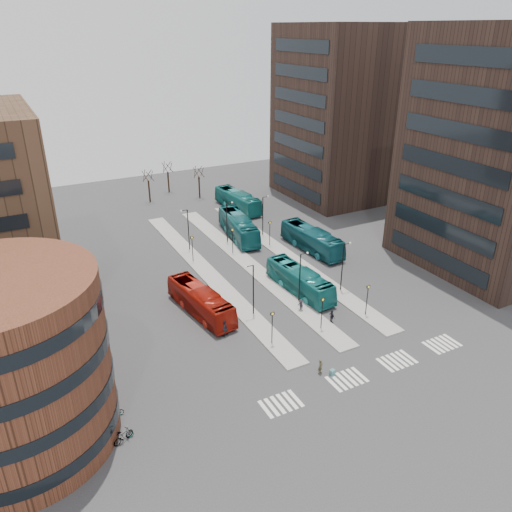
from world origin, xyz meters
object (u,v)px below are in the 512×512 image
teal_bus_a (300,280)px  commuter_a (224,328)px  teal_bus_b (238,226)px  commuter_b (332,317)px  commuter_c (300,305)px  bicycle_far (114,411)px  suitcase (332,372)px  teal_bus_d (238,201)px  bicycle_mid (123,436)px  red_bus (201,301)px  teal_bus_c (312,239)px  traveller (320,367)px  bicycle_near (122,434)px

teal_bus_a → commuter_a: teal_bus_a is taller
teal_bus_b → commuter_b: bearing=-85.0°
commuter_c → bicycle_far: commuter_c is taller
suitcase → teal_bus_d: bearing=61.3°
teal_bus_d → commuter_a: bearing=-123.3°
commuter_a → bicycle_mid: bearing=18.6°
commuter_c → bicycle_mid: bearing=-65.4°
commuter_c → bicycle_far: size_ratio=0.89×
red_bus → commuter_a: size_ratio=5.93×
red_bus → teal_bus_a: red_bus is taller
teal_bus_a → commuter_c: teal_bus_a is taller
commuter_c → commuter_a: bearing=-86.4°
teal_bus_a → commuter_c: (-2.31, -3.89, -0.82)m
teal_bus_c → traveller: teal_bus_c is taller
teal_bus_a → commuter_b: 7.65m
teal_bus_c → traveller: bearing=-125.4°
suitcase → teal_bus_c: teal_bus_c is taller
teal_bus_b → commuter_c: size_ratio=8.54×
commuter_b → bicycle_far: commuter_b is taller
teal_bus_d → bicycle_mid: (-31.43, -44.59, -1.09)m
traveller → bicycle_far: bearing=144.6°
teal_bus_d → commuter_b: 38.69m
teal_bus_a → commuter_c: size_ratio=7.59×
red_bus → bicycle_mid: 19.62m
traveller → red_bus: bearing=85.8°
teal_bus_a → red_bus: bearing=172.1°
traveller → bicycle_far: 18.63m
teal_bus_c → commuter_a: 24.71m
teal_bus_d → commuter_c: size_ratio=8.06×
teal_bus_a → teal_bus_d: (6.42, 30.45, 0.10)m
traveller → commuter_b: 9.02m
bicycle_mid → bicycle_far: bicycle_mid is taller
traveller → teal_bus_b: bearing=52.0°
teal_bus_b → red_bus: bearing=-118.2°
teal_bus_a → bicycle_far: size_ratio=6.78×
red_bus → teal_bus_b: 22.55m
commuter_b → teal_bus_c: bearing=-28.4°
traveller → commuter_a: size_ratio=0.81×
suitcase → teal_bus_a: teal_bus_a is taller
bicycle_near → teal_bus_a: bearing=-46.2°
teal_bus_b → traveller: (-7.70, -33.26, -0.98)m
suitcase → teal_bus_a: 16.16m
teal_bus_a → teal_bus_c: (8.16, 9.73, 0.11)m
teal_bus_a → bicycle_mid: teal_bus_a is taller
suitcase → teal_bus_b: teal_bus_b is taller
teal_bus_b → commuter_c: teal_bus_b is taller
bicycle_mid → teal_bus_c: bearing=-78.1°
teal_bus_b → bicycle_near: (-26.02, -32.73, -1.29)m
teal_bus_b → commuter_b: (-1.64, -26.58, -0.99)m
commuter_c → bicycle_mid: commuter_c is taller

